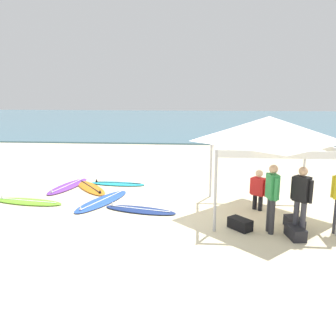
% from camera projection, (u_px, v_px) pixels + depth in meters
% --- Properties ---
extents(ground_plane, '(80.00, 80.00, 0.00)m').
position_uv_depth(ground_plane, '(165.00, 214.00, 10.08)').
color(ground_plane, beige).
extents(sea, '(80.00, 36.00, 0.10)m').
position_uv_depth(sea, '(189.00, 120.00, 40.16)').
color(sea, teal).
rests_on(sea, ground).
extents(canopy_tent, '(3.06, 3.06, 2.75)m').
position_uv_depth(canopy_tent, '(269.00, 130.00, 9.64)').
color(canopy_tent, '#B7B7BC').
rests_on(canopy_tent, ground).
extents(surfboard_purple, '(1.15, 2.43, 0.19)m').
position_uv_depth(surfboard_purple, '(68.00, 186.00, 12.82)').
color(surfboard_purple, purple).
rests_on(surfboard_purple, ground).
extents(surfboard_lime, '(2.35, 0.97, 0.19)m').
position_uv_depth(surfboard_lime, '(28.00, 202.00, 11.05)').
color(surfboard_lime, '#7AD12D').
rests_on(surfboard_lime, ground).
extents(surfboard_blue, '(1.55, 2.61, 0.19)m').
position_uv_depth(surfboard_blue, '(102.00, 201.00, 11.10)').
color(surfboard_blue, blue).
rests_on(surfboard_blue, ground).
extents(surfboard_cyan, '(2.06, 0.71, 0.19)m').
position_uv_depth(surfboard_cyan, '(118.00, 184.00, 13.16)').
color(surfboard_cyan, '#23B2CC').
rests_on(surfboard_cyan, ground).
extents(surfboard_navy, '(2.25, 1.07, 0.19)m').
position_uv_depth(surfboard_navy, '(140.00, 210.00, 10.30)').
color(surfboard_navy, navy).
rests_on(surfboard_navy, ground).
extents(surfboard_orange, '(1.86, 2.20, 0.19)m').
position_uv_depth(surfboard_orange, '(90.00, 188.00, 12.63)').
color(surfboard_orange, orange).
rests_on(surfboard_orange, ground).
extents(person_green, '(0.28, 0.54, 1.71)m').
position_uv_depth(person_green, '(272.00, 194.00, 8.54)').
color(person_green, '#2D2D33').
rests_on(person_green, ground).
extents(person_black, '(0.41, 0.42, 1.71)m').
position_uv_depth(person_black, '(301.00, 197.00, 8.32)').
color(person_black, '#383842').
rests_on(person_black, ground).
extents(person_red, '(0.45, 0.39, 1.20)m').
position_uv_depth(person_red, '(258.00, 188.00, 10.27)').
color(person_red, black).
rests_on(person_red, ground).
extents(gear_bag_near_tent, '(0.64, 0.66, 0.28)m').
position_uv_depth(gear_bag_near_tent, '(240.00, 224.00, 8.93)').
color(gear_bag_near_tent, black).
rests_on(gear_bag_near_tent, ground).
extents(gear_bag_by_pole, '(0.41, 0.64, 0.28)m').
position_uv_depth(gear_bag_by_pole, '(295.00, 232.00, 8.40)').
color(gear_bag_by_pole, '#232328').
rests_on(gear_bag_by_pole, ground).
extents(gear_bag_on_sand, '(0.44, 0.65, 0.28)m').
position_uv_depth(gear_bag_on_sand, '(294.00, 223.00, 9.00)').
color(gear_bag_on_sand, '#232328').
rests_on(gear_bag_on_sand, ground).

